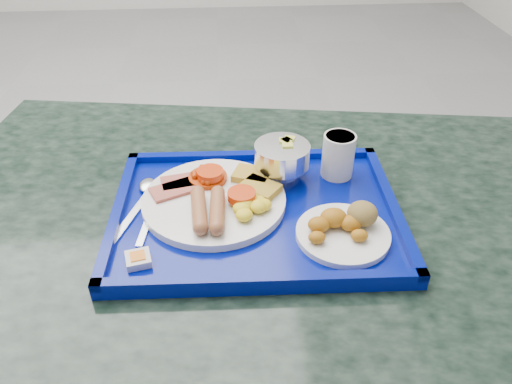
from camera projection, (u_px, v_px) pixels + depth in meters
floor at (68, 210)px, 2.15m from camera, size 6.00×6.00×0.00m
table at (258, 293)px, 1.00m from camera, size 1.36×1.01×0.78m
tray at (256, 214)px, 0.87m from camera, size 0.50×0.37×0.03m
main_plate at (219, 198)px, 0.87m from camera, size 0.25×0.25×0.04m
bread_plate at (345, 227)px, 0.80m from camera, size 0.15×0.15×0.05m
fruit_bowl at (282, 156)px, 0.92m from camera, size 0.10×0.10×0.07m
juice_cup at (338, 154)px, 0.93m from camera, size 0.06×0.06×0.08m
spoon at (148, 194)px, 0.89m from camera, size 0.05×0.19×0.01m
knife at (135, 212)px, 0.86m from camera, size 0.07×0.18×0.00m
jam_packet at (138, 259)px, 0.76m from camera, size 0.04×0.04×0.01m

